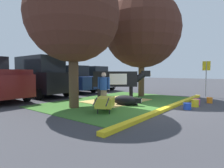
% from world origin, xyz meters
% --- Properties ---
extents(ground_plane, '(80.00, 80.00, 0.00)m').
position_xyz_m(ground_plane, '(0.00, 0.00, 0.00)').
color(ground_plane, '#38383D').
extents(grass_island, '(7.89, 5.16, 0.02)m').
position_xyz_m(grass_island, '(0.45, 2.19, 0.01)').
color(grass_island, '#386B28').
rests_on(grass_island, ground).
extents(curb_yellow, '(9.09, 0.24, 0.12)m').
position_xyz_m(curb_yellow, '(0.45, -0.54, 0.06)').
color(curb_yellow, yellow).
rests_on(curb_yellow, ground).
extents(hay_bedding, '(3.35, 2.61, 0.04)m').
position_xyz_m(hay_bedding, '(0.48, 2.40, 0.03)').
color(hay_bedding, tan).
rests_on(hay_bedding, ground).
extents(shade_tree_left, '(3.93, 3.93, 5.88)m').
position_xyz_m(shade_tree_left, '(-2.08, 2.77, 3.90)').
color(shade_tree_left, '#4C3823').
rests_on(shade_tree_left, ground).
extents(shade_tree_right, '(4.73, 4.73, 6.53)m').
position_xyz_m(shade_tree_right, '(2.99, 2.33, 4.16)').
color(shade_tree_right, brown).
rests_on(shade_tree_right, ground).
extents(cow_holstein, '(2.28, 2.66, 1.61)m').
position_xyz_m(cow_holstein, '(0.69, 2.51, 1.16)').
color(cow_holstein, black).
rests_on(cow_holstein, ground).
extents(calf_lying, '(0.81, 1.33, 0.48)m').
position_xyz_m(calf_lying, '(-0.27, 1.28, 0.24)').
color(calf_lying, black).
rests_on(calf_lying, ground).
extents(person_handler, '(0.34, 0.49, 1.53)m').
position_xyz_m(person_handler, '(-1.32, 1.72, 0.81)').
color(person_handler, '#9E7F5B').
rests_on(person_handler, ground).
extents(wheelbarrow, '(1.54, 1.13, 0.63)m').
position_xyz_m(wheelbarrow, '(-1.97, 1.09, 0.39)').
color(wheelbarrow, gold).
rests_on(wheelbarrow, ground).
extents(parking_sign, '(0.14, 0.44, 2.20)m').
position_xyz_m(parking_sign, '(5.19, -0.93, 1.55)').
color(parking_sign, '#99999E').
rests_on(parking_sign, ground).
extents(bucket_blue, '(0.33, 0.33, 0.27)m').
position_xyz_m(bucket_blue, '(0.55, -1.19, 0.14)').
color(bucket_blue, blue).
rests_on(bucket_blue, ground).
extents(bucket_yellow, '(0.34, 0.34, 0.32)m').
position_xyz_m(bucket_yellow, '(1.37, -1.28, 0.17)').
color(bucket_yellow, yellow).
rests_on(bucket_yellow, ground).
extents(bucket_pink, '(0.31, 0.31, 0.28)m').
position_xyz_m(bucket_pink, '(1.95, -1.21, 0.14)').
color(bucket_pink, '#EA3893').
rests_on(bucket_pink, ground).
extents(bucket_orange, '(0.29, 0.29, 0.28)m').
position_xyz_m(bucket_orange, '(2.88, -1.59, 0.15)').
color(bucket_orange, orange).
rests_on(bucket_orange, ground).
extents(suv_black, '(2.15, 4.61, 2.52)m').
position_xyz_m(suv_black, '(-0.83, 7.56, 1.27)').
color(suv_black, black).
rests_on(suv_black, ground).
extents(sedan_blue, '(2.04, 4.41, 2.02)m').
position_xyz_m(sedan_blue, '(1.89, 7.72, 0.98)').
color(sedan_blue, navy).
rests_on(sedan_blue, ground).
extents(sedan_silver, '(2.04, 4.41, 2.02)m').
position_xyz_m(sedan_silver, '(4.31, 7.85, 0.98)').
color(sedan_silver, silver).
rests_on(sedan_silver, ground).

